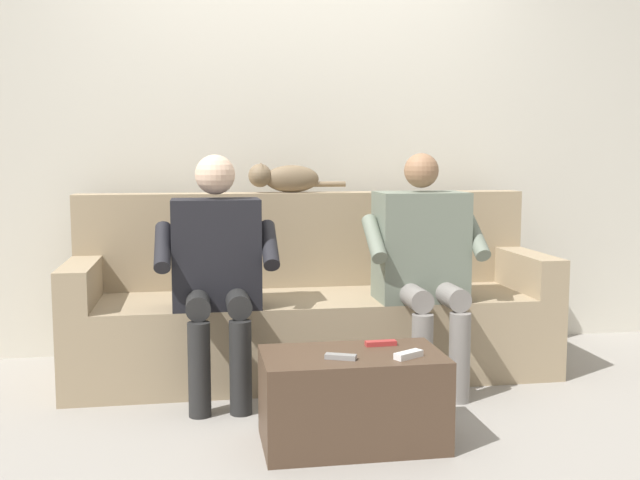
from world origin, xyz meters
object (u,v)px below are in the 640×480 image
Objects in this scene: couch at (312,311)px; remote_gray at (341,357)px; cat_on_backrest at (283,178)px; remote_red at (381,343)px; remote_white at (409,355)px; person_right_seated at (217,262)px; coffee_table at (352,399)px; person_left_seated at (423,255)px.

couch is 20.68× the size of remote_gray.
cat_on_backrest reaches higher than remote_red.
remote_gray is at bearing -35.67° from remote_white.
couch is at bearing -144.54° from person_right_seated.
remote_gray is at bearing 120.26° from person_right_seated.
person_right_seated reaches higher than remote_red.
remote_gray is at bearing 50.42° from coffee_table.
remote_white reaches higher than remote_red.
person_left_seated is 0.92m from cat_on_backrest.
remote_white is at bearing 103.07° from cat_on_backrest.
remote_red is (-0.14, -0.10, 0.19)m from coffee_table.
remote_red and remote_gray have the same top height.
remote_white reaches higher than coffee_table.
cat_on_backrest is (0.12, -1.28, 0.84)m from coffee_table.
couch is 1.17m from remote_white.
remote_red reaches higher than coffee_table.
person_left_seated is 0.91m from remote_white.
person_right_seated is at bearing -78.13° from remote_white.
couch is at bearing -110.11° from remote_white.
cat_on_backrest is at bearing -106.89° from remote_white.
remote_red is (-0.14, 0.95, 0.06)m from couch.
coffee_table is 0.97m from person_right_seated.
person_right_seated is (1.01, 0.02, -0.01)m from person_left_seated.
remote_gray is at bearing 92.51° from cat_on_backrest.
remote_gray is (0.57, 0.78, -0.27)m from person_left_seated.
cat_on_backrest is at bearing -42.27° from person_left_seated.
remote_red is at bearing -103.46° from remote_white.
couch is 20.09× the size of remote_white.
person_right_seated is 9.58× the size of remote_gray.
person_right_seated is at bearing -53.64° from coffee_table.
remote_white is at bearing 104.28° from remote_red.
person_left_seated is 8.99× the size of remote_red.
coffee_table is 5.55× the size of remote_red.
remote_gray is at bearing 54.09° from person_left_seated.
person_left_seated is 2.14× the size of cat_on_backrest.
remote_gray is at bearing 38.56° from remote_red.
cat_on_backrest is (0.63, -0.57, 0.37)m from person_left_seated.
person_right_seated is (0.51, 0.36, 0.32)m from couch.
person_right_seated is at bearing 56.95° from cat_on_backrest.
remote_red is at bearing 98.40° from couch.
remote_white is (-0.32, 1.38, -0.64)m from cat_on_backrest.
coffee_table is 1.53m from cat_on_backrest.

